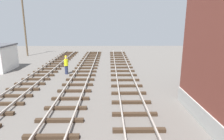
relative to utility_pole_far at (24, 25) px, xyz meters
name	(u,v)px	position (x,y,z in m)	size (l,w,h in m)	color
utility_pole_far	(24,25)	(0.00, 0.00, 0.00)	(1.80, 0.24, 8.97)	brown
track_worker_foreground	(66,65)	(8.44, -11.20, -3.75)	(0.40, 0.40, 1.87)	#262D4C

